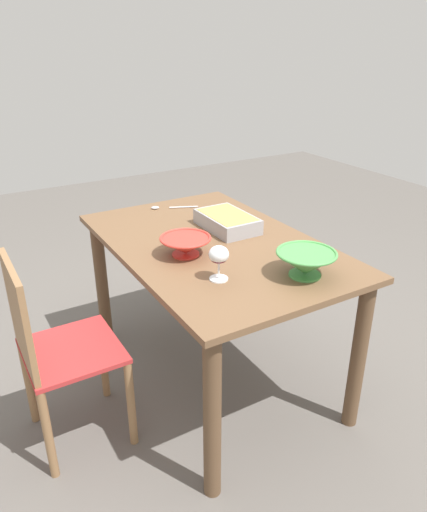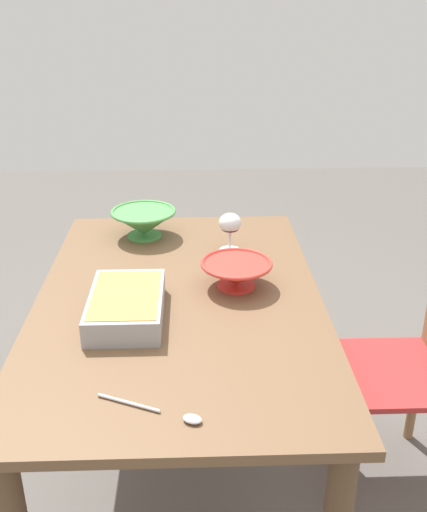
# 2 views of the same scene
# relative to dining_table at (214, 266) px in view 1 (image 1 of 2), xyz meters

# --- Properties ---
(ground_plane) EXTENTS (8.00, 8.00, 0.00)m
(ground_plane) POSITION_rel_dining_table_xyz_m (0.00, 0.00, -0.64)
(ground_plane) COLOR #5B5651
(dining_table) EXTENTS (1.36, 0.87, 0.77)m
(dining_table) POSITION_rel_dining_table_xyz_m (0.00, 0.00, 0.00)
(dining_table) COLOR brown
(dining_table) RESTS_ON ground_plane
(chair) EXTENTS (0.40, 0.38, 0.88)m
(chair) POSITION_rel_dining_table_xyz_m (-0.04, 0.79, -0.16)
(chair) COLOR #B22D2D
(chair) RESTS_ON ground_plane
(wine_glass) EXTENTS (0.08, 0.08, 0.14)m
(wine_glass) POSITION_rel_dining_table_xyz_m (-0.34, 0.18, 0.23)
(wine_glass) COLOR white
(wine_glass) RESTS_ON dining_table
(casserole_dish) EXTENTS (0.33, 0.21, 0.08)m
(casserole_dish) POSITION_rel_dining_table_xyz_m (0.12, -0.15, 0.17)
(casserole_dish) COLOR #99999E
(casserole_dish) RESTS_ON dining_table
(mixing_bowl) EXTENTS (0.24, 0.24, 0.11)m
(mixing_bowl) POSITION_rel_dining_table_xyz_m (-0.48, -0.14, 0.19)
(mixing_bowl) COLOR #4C994C
(mixing_bowl) RESTS_ON dining_table
(small_bowl) EXTENTS (0.23, 0.23, 0.09)m
(small_bowl) POSITION_rel_dining_table_xyz_m (-0.06, 0.18, 0.18)
(small_bowl) COLOR red
(small_bowl) RESTS_ON dining_table
(serving_spoon) EXTENTS (0.12, 0.25, 0.01)m
(serving_spoon) POSITION_rel_dining_table_xyz_m (0.55, -0.01, 0.13)
(serving_spoon) COLOR silver
(serving_spoon) RESTS_ON dining_table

